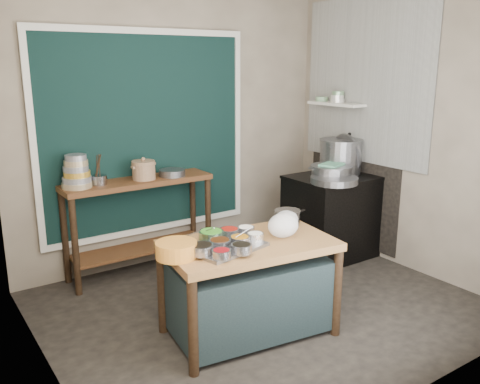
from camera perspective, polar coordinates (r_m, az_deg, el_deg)
floor at (r=4.50m, az=2.50°, el=-12.77°), size 3.50×3.00×0.02m
back_wall at (r=5.33m, az=-7.18°, el=7.33°), size 3.50×0.02×2.80m
left_wall at (r=3.32m, az=-22.32°, el=2.17°), size 0.02×3.00×2.80m
right_wall at (r=5.30m, az=18.21°, el=6.69°), size 0.02×3.00×2.80m
curtain_panel at (r=5.15m, az=-10.44°, el=6.41°), size 2.10×0.02×1.90m
curtain_frame at (r=5.14m, az=-10.39°, el=6.40°), size 2.22×0.03×2.02m
tile_panel at (r=5.59m, az=13.89°, el=11.99°), size 0.02×1.70×1.70m
soot_patch at (r=5.82m, az=12.52°, el=0.68°), size 0.01×1.30×1.30m
wall_shelf at (r=5.74m, az=10.77°, el=9.70°), size 0.22×0.70×0.03m
prep_table at (r=3.92m, az=1.01°, el=-10.75°), size 1.33×0.88×0.75m
back_counter at (r=5.10m, az=-11.17°, el=-3.83°), size 1.45×0.40×0.95m
stove_block at (r=5.55m, az=10.34°, el=-2.81°), size 0.90×0.68×0.85m
stove_top at (r=5.44m, az=10.55°, el=1.62°), size 0.92×0.69×0.03m
condiment_tray at (r=3.65m, az=-1.62°, el=-6.17°), size 0.59×0.47×0.02m
condiment_bowls at (r=3.63m, az=-1.65°, el=-5.51°), size 0.63×0.49×0.07m
yellow_basin at (r=3.50m, az=-7.17°, el=-6.44°), size 0.35×0.35×0.11m
saucepan at (r=4.18m, az=5.34°, el=-2.85°), size 0.27×0.27×0.12m
plastic_bag_a at (r=3.86m, az=4.87°, el=-3.76°), size 0.27×0.24×0.18m
plastic_bag_b at (r=4.05m, az=5.19°, el=-3.15°), size 0.25×0.24×0.15m
bowl_stack at (r=4.76m, az=-17.88°, el=2.02°), size 0.27×0.27×0.30m
utensil_cup at (r=4.84m, az=-15.54°, el=1.31°), size 0.17×0.17×0.09m
ceramic_crock at (r=4.95m, az=-10.76°, el=2.32°), size 0.30×0.30×0.16m
wide_bowl at (r=5.06m, az=-7.62°, el=2.16°), size 0.27×0.27×0.06m
stock_pot at (r=5.56m, az=11.21°, el=3.95°), size 0.57×0.57×0.37m
pot_lid at (r=5.57m, az=11.95°, el=4.26°), size 0.16×0.45×0.43m
steamer at (r=5.28m, az=10.23°, el=2.21°), size 0.57×0.57×0.14m
green_cloth at (r=5.26m, az=10.27°, el=3.07°), size 0.29×0.25×0.02m
shallow_pan at (r=5.11m, az=10.53°, el=1.33°), size 0.53×0.53×0.06m
shelf_bowl_stack at (r=5.73m, az=10.85°, el=10.41°), size 0.15×0.15×0.12m
shelf_bowl_green at (r=5.90m, az=9.16°, el=10.28°), size 0.16×0.16×0.05m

